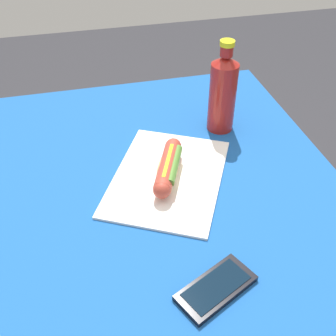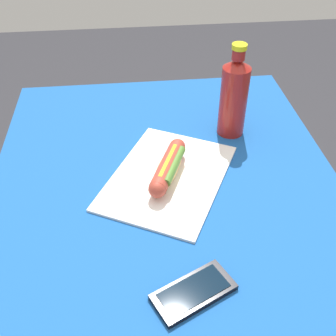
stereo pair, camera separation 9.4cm
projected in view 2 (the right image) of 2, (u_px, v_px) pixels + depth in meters
The scene contains 5 objects.
dining_table at pixel (169, 240), 1.01m from camera, with size 1.09×0.81×0.74m.
paper_wrapper at pixel (168, 177), 0.96m from camera, with size 0.33×0.24×0.01m, color white.
hot_dog at pixel (168, 167), 0.94m from camera, with size 0.19×0.10×0.05m.
cell_phone at pixel (194, 292), 0.72m from camera, with size 0.12×0.16×0.01m.
soda_bottle at pixel (234, 96), 1.04m from camera, with size 0.07×0.07×0.25m.
Camera 2 is at (0.66, -0.07, 1.38)m, focal length 44.08 mm.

